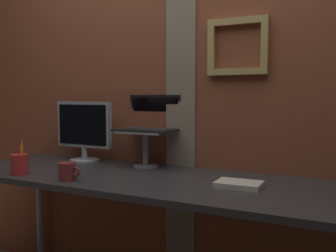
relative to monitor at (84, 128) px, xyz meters
The scene contains 8 objects.
brick_wall_back 0.76m from the monitor, 15.59° to the left, with size 3.68×0.16×2.67m.
desk 0.74m from the monitor, 19.28° to the right, with size 2.30×0.69×0.77m.
monitor is the anchor object (origin of this frame).
laptop_stand 0.44m from the monitor, ahead, with size 0.28×0.22×0.21m.
laptop 0.44m from the monitor, ahead, with size 0.33×0.26×0.21m.
pen_cup 0.50m from the monitor, 94.24° to the right, with size 0.09×0.09×0.17m.
coffee_mug 0.58m from the monitor, 58.99° to the right, with size 0.12×0.08×0.09m.
paper_clutter_stack 1.09m from the monitor, 12.11° to the right, with size 0.20×0.14×0.02m, color silver.
Camera 1 is at (0.91, -1.62, 1.18)m, focal length 41.99 mm.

